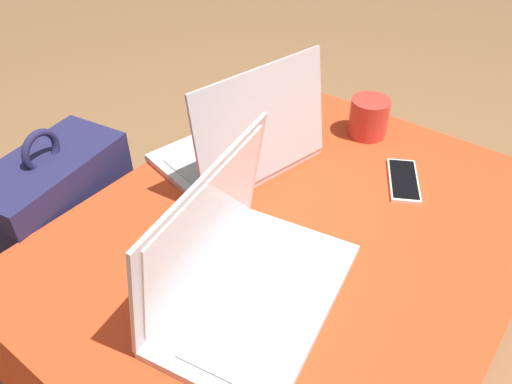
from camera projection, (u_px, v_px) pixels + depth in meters
ground_plane at (289, 345)px, 1.26m from camera, size 14.00×14.00×0.00m
ottoman at (293, 292)px, 1.12m from camera, size 1.02×0.81×0.41m
laptop_near at (241, 273)px, 0.83m from camera, size 0.41×0.30×0.25m
laptop_far at (243, 144)px, 1.13m from camera, size 0.38×0.31×0.26m
cell_phone at (404, 180)px, 1.10m from camera, size 0.16×0.13×0.01m
backpack at (68, 240)px, 1.22m from camera, size 0.35×0.26×0.55m
coffee_mug at (370, 117)px, 1.23m from camera, size 0.13×0.10×0.10m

